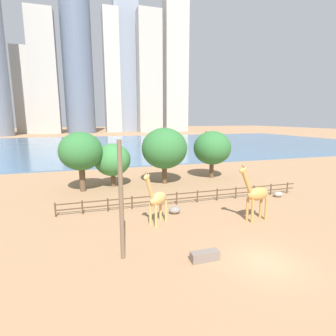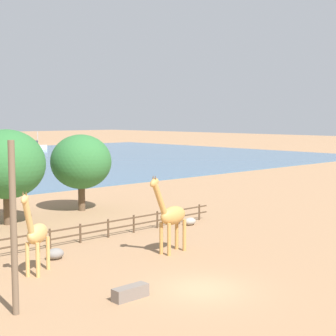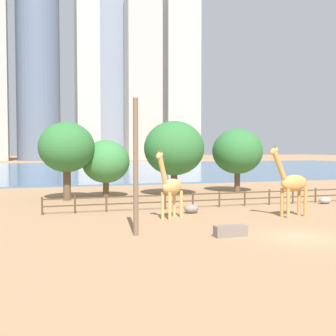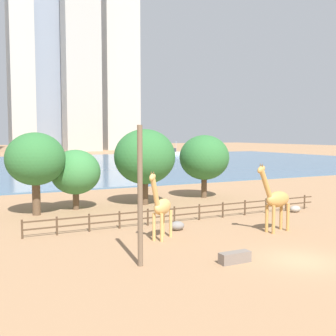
{
  "view_description": "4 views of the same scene",
  "coord_description": "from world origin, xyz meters",
  "px_view_note": "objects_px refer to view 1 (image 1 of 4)",
  "views": [
    {
      "loc": [
        -10.06,
        -12.19,
        8.64
      ],
      "look_at": [
        -1.58,
        14.84,
        3.29
      ],
      "focal_mm": 28.0,
      "sensor_mm": 36.0,
      "label": 1
    },
    {
      "loc": [
        -17.79,
        -16.94,
        8.36
      ],
      "look_at": [
        3.84,
        6.66,
        5.24
      ],
      "focal_mm": 55.0,
      "sensor_mm": 36.0,
      "label": 2
    },
    {
      "loc": [
        -13.36,
        -19.06,
        4.72
      ],
      "look_at": [
        -2.32,
        16.08,
        3.02
      ],
      "focal_mm": 45.0,
      "sensor_mm": 36.0,
      "label": 3
    },
    {
      "loc": [
        -16.74,
        -17.01,
        6.96
      ],
      "look_at": [
        -1.71,
        12.77,
        4.29
      ],
      "focal_mm": 45.0,
      "sensor_mm": 36.0,
      "label": 4
    }
  ],
  "objects_px": {
    "boulder_near_fence": "(278,194)",
    "tree_left_small": "(81,152)",
    "tree_left_large": "(112,160)",
    "tree_center_broad": "(164,148)",
    "tree_right_tall": "(212,148)",
    "giraffe_tall": "(157,199)",
    "giraffe_companion": "(256,194)",
    "boulder_by_pole": "(175,210)",
    "utility_pole": "(121,201)",
    "feeding_trough": "(205,256)",
    "boat_ferry": "(208,135)"
  },
  "relations": [
    {
      "from": "giraffe_tall",
      "to": "feeding_trough",
      "type": "relative_size",
      "value": 2.6
    },
    {
      "from": "giraffe_companion",
      "to": "boat_ferry",
      "type": "relative_size",
      "value": 0.92
    },
    {
      "from": "boulder_near_fence",
      "to": "tree_left_small",
      "type": "distance_m",
      "value": 23.27
    },
    {
      "from": "giraffe_companion",
      "to": "tree_right_tall",
      "type": "height_order",
      "value": "tree_right_tall"
    },
    {
      "from": "boat_ferry",
      "to": "feeding_trough",
      "type": "bearing_deg",
      "value": -88.93
    },
    {
      "from": "giraffe_companion",
      "to": "tree_center_broad",
      "type": "relative_size",
      "value": 0.67
    },
    {
      "from": "tree_left_small",
      "to": "boat_ferry",
      "type": "bearing_deg",
      "value": 55.64
    },
    {
      "from": "utility_pole",
      "to": "tree_left_large",
      "type": "distance_m",
      "value": 18.31
    },
    {
      "from": "tree_center_broad",
      "to": "boat_ferry",
      "type": "xyz_separation_m",
      "value": [
        47.77,
        84.52,
        -3.78
      ]
    },
    {
      "from": "boulder_near_fence",
      "to": "giraffe_companion",
      "type": "bearing_deg",
      "value": -142.84
    },
    {
      "from": "boulder_by_pole",
      "to": "giraffe_tall",
      "type": "bearing_deg",
      "value": -139.11
    },
    {
      "from": "giraffe_companion",
      "to": "boat_ferry",
      "type": "height_order",
      "value": "giraffe_companion"
    },
    {
      "from": "giraffe_companion",
      "to": "tree_right_tall",
      "type": "distance_m",
      "value": 16.88
    },
    {
      "from": "giraffe_companion",
      "to": "feeding_trough",
      "type": "height_order",
      "value": "giraffe_companion"
    },
    {
      "from": "giraffe_companion",
      "to": "boulder_near_fence",
      "type": "height_order",
      "value": "giraffe_companion"
    },
    {
      "from": "boulder_near_fence",
      "to": "feeding_trough",
      "type": "xyz_separation_m",
      "value": [
        -13.68,
        -9.82,
        0.01
      ]
    },
    {
      "from": "giraffe_tall",
      "to": "tree_left_large",
      "type": "height_order",
      "value": "tree_left_large"
    },
    {
      "from": "boulder_near_fence",
      "to": "tree_left_small",
      "type": "bearing_deg",
      "value": 156.6
    },
    {
      "from": "boulder_near_fence",
      "to": "tree_center_broad",
      "type": "xyz_separation_m",
      "value": [
        -10.39,
        9.84,
        4.46
      ]
    },
    {
      "from": "tree_left_large",
      "to": "tree_left_small",
      "type": "height_order",
      "value": "tree_left_small"
    },
    {
      "from": "tree_left_large",
      "to": "boulder_by_pole",
      "type": "bearing_deg",
      "value": -69.57
    },
    {
      "from": "feeding_trough",
      "to": "tree_left_small",
      "type": "relative_size",
      "value": 0.25
    },
    {
      "from": "giraffe_tall",
      "to": "tree_center_broad",
      "type": "xyz_separation_m",
      "value": [
        4.61,
        13.25,
        2.57
      ]
    },
    {
      "from": "boulder_by_pole",
      "to": "feeding_trough",
      "type": "relative_size",
      "value": 0.6
    },
    {
      "from": "giraffe_tall",
      "to": "boulder_by_pole",
      "type": "bearing_deg",
      "value": -178.05
    },
    {
      "from": "tree_left_small",
      "to": "boat_ferry",
      "type": "distance_m",
      "value": 103.41
    },
    {
      "from": "tree_center_broad",
      "to": "boulder_near_fence",
      "type": "bearing_deg",
      "value": -43.45
    },
    {
      "from": "giraffe_tall",
      "to": "giraffe_companion",
      "type": "height_order",
      "value": "giraffe_companion"
    },
    {
      "from": "utility_pole",
      "to": "feeding_trough",
      "type": "distance_m",
      "value": 6.16
    },
    {
      "from": "boat_ferry",
      "to": "giraffe_companion",
      "type": "bearing_deg",
      "value": -86.74
    },
    {
      "from": "utility_pole",
      "to": "feeding_trough",
      "type": "xyz_separation_m",
      "value": [
        4.78,
        -1.82,
        -3.42
      ]
    },
    {
      "from": "boulder_by_pole",
      "to": "tree_center_broad",
      "type": "relative_size",
      "value": 0.14
    },
    {
      "from": "giraffe_companion",
      "to": "tree_center_broad",
      "type": "distance_m",
      "value": 15.59
    },
    {
      "from": "boulder_by_pole",
      "to": "tree_center_broad",
      "type": "distance_m",
      "value": 12.42
    },
    {
      "from": "boulder_near_fence",
      "to": "tree_left_large",
      "type": "height_order",
      "value": "tree_left_large"
    },
    {
      "from": "boulder_near_fence",
      "to": "tree_center_broad",
      "type": "distance_m",
      "value": 14.99
    },
    {
      "from": "giraffe_tall",
      "to": "tree_left_large",
      "type": "xyz_separation_m",
      "value": [
        -2.2,
        13.67,
        1.29
      ]
    },
    {
      "from": "giraffe_tall",
      "to": "boulder_by_pole",
      "type": "height_order",
      "value": "giraffe_tall"
    },
    {
      "from": "giraffe_companion",
      "to": "feeding_trough",
      "type": "distance_m",
      "value": 8.62
    },
    {
      "from": "boulder_by_pole",
      "to": "tree_right_tall",
      "type": "distance_m",
      "value": 16.69
    },
    {
      "from": "utility_pole",
      "to": "tree_right_tall",
      "type": "bearing_deg",
      "value": 50.55
    },
    {
      "from": "tree_center_broad",
      "to": "tree_right_tall",
      "type": "relative_size",
      "value": 1.09
    },
    {
      "from": "boulder_near_fence",
      "to": "boat_ferry",
      "type": "xyz_separation_m",
      "value": [
        37.37,
        94.37,
        0.68
      ]
    },
    {
      "from": "tree_left_large",
      "to": "feeding_trough",
      "type": "bearing_deg",
      "value": -80.08
    },
    {
      "from": "giraffe_tall",
      "to": "boulder_near_fence",
      "type": "bearing_deg",
      "value": 153.86
    },
    {
      "from": "boulder_near_fence",
      "to": "feeding_trough",
      "type": "distance_m",
      "value": 16.84
    },
    {
      "from": "boulder_by_pole",
      "to": "boat_ferry",
      "type": "xyz_separation_m",
      "value": [
        50.18,
        95.88,
        0.65
      ]
    },
    {
      "from": "tree_center_broad",
      "to": "tree_right_tall",
      "type": "xyz_separation_m",
      "value": [
        7.67,
        1.29,
        -0.33
      ]
    },
    {
      "from": "giraffe_tall",
      "to": "boulder_by_pole",
      "type": "xyz_separation_m",
      "value": [
        2.19,
        1.9,
        -1.85
      ]
    },
    {
      "from": "giraffe_tall",
      "to": "tree_right_tall",
      "type": "distance_m",
      "value": 19.17
    }
  ]
}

